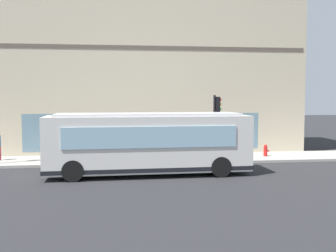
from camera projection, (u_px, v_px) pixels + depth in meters
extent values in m
plane|color=#262628|center=(153.00, 174.00, 20.22)|extent=(120.00, 120.00, 0.00)
cube|color=#9E9991|center=(146.00, 159.00, 24.56)|extent=(3.59, 40.00, 0.15)
cube|color=beige|center=(141.00, 62.00, 29.18)|extent=(6.69, 21.98, 12.80)
cube|color=brown|center=(144.00, 48.00, 25.97)|extent=(0.36, 21.54, 0.24)
cube|color=slate|center=(144.00, 132.00, 26.27)|extent=(0.12, 15.39, 2.40)
cube|color=silver|center=(148.00, 143.00, 19.99)|extent=(2.76, 10.06, 2.70)
cube|color=silver|center=(148.00, 114.00, 19.89)|extent=(2.36, 9.05, 0.12)
cube|color=#8CB2C6|center=(45.00, 135.00, 19.20)|extent=(2.20, 0.14, 1.20)
cube|color=#8CB2C6|center=(146.00, 133.00, 21.22)|extent=(0.27, 8.20, 1.00)
cube|color=#8CB2C6|center=(151.00, 137.00, 18.71)|extent=(0.27, 8.20, 1.00)
cube|color=black|center=(148.00, 166.00, 20.08)|extent=(2.80, 10.10, 0.20)
cylinder|color=black|center=(76.00, 163.00, 20.66)|extent=(0.33, 1.01, 1.00)
cylinder|color=black|center=(73.00, 171.00, 18.39)|extent=(0.33, 1.01, 1.00)
cylinder|color=black|center=(209.00, 160.00, 21.72)|extent=(0.33, 1.01, 1.00)
cylinder|color=black|center=(221.00, 167.00, 19.46)|extent=(0.33, 1.01, 1.00)
cylinder|color=black|center=(214.00, 127.00, 23.78)|extent=(0.14, 0.14, 3.83)
cube|color=black|center=(218.00, 104.00, 23.71)|extent=(0.32, 0.24, 0.90)
sphere|color=red|center=(220.00, 100.00, 23.70)|extent=(0.20, 0.20, 0.20)
sphere|color=yellow|center=(220.00, 104.00, 23.72)|extent=(0.20, 0.20, 0.20)
sphere|color=green|center=(220.00, 109.00, 23.75)|extent=(0.20, 0.20, 0.20)
cylinder|color=red|center=(265.00, 152.00, 25.33)|extent=(0.24, 0.24, 0.55)
sphere|color=red|center=(266.00, 146.00, 25.30)|extent=(0.22, 0.22, 0.22)
cylinder|color=red|center=(268.00, 151.00, 25.35)|extent=(0.10, 0.12, 0.10)
cylinder|color=red|center=(264.00, 151.00, 25.49)|extent=(0.12, 0.10, 0.10)
cylinder|color=#99994C|center=(188.00, 150.00, 24.90)|extent=(0.14, 0.14, 0.82)
cylinder|color=#99994C|center=(190.00, 150.00, 25.05)|extent=(0.14, 0.14, 0.82)
cylinder|color=#8C3F8C|center=(189.00, 139.00, 24.92)|extent=(0.32, 0.32, 0.65)
sphere|color=beige|center=(189.00, 131.00, 24.89)|extent=(0.22, 0.22, 0.22)
cylinder|color=#B23338|center=(0.00, 153.00, 23.67)|extent=(0.14, 0.14, 0.82)
cube|color=#197233|center=(93.00, 152.00, 23.75)|extent=(0.44, 0.40, 0.90)
cube|color=#8CB2C6|center=(97.00, 149.00, 23.76)|extent=(0.35, 0.03, 0.30)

